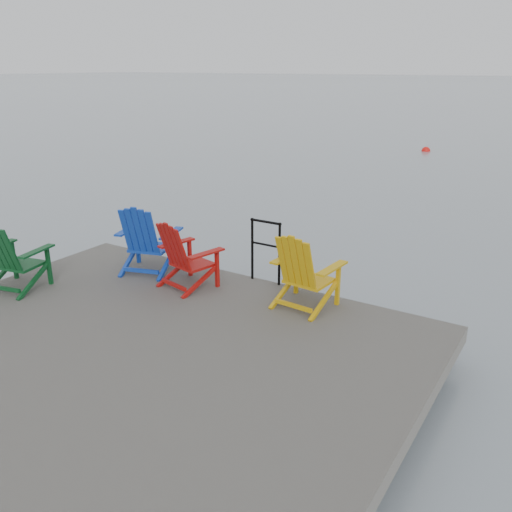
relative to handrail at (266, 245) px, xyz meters
The scene contains 8 objects.
ground 2.67m from the handrail, 95.83° to the right, with size 400.00×400.00×0.00m, color slate.
dock 2.56m from the handrail, 95.83° to the right, with size 6.00×5.00×1.40m.
handrail is the anchor object (origin of this frame).
chair_green 3.42m from the handrail, 143.32° to the right, with size 0.87×0.83×0.97m.
chair_blue 1.77m from the handrail, 160.50° to the right, with size 0.97×0.92×1.03m.
chair_red 1.12m from the handrail, 137.97° to the right, with size 0.86×0.82×0.95m.
chair_yellow 0.97m from the handrail, 29.67° to the right, with size 0.83×0.78×0.99m.
buoy_a 17.15m from the handrail, 97.97° to the left, with size 0.37×0.37×0.37m, color red.
Camera 1 is at (3.91, -3.66, 3.40)m, focal length 38.00 mm.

